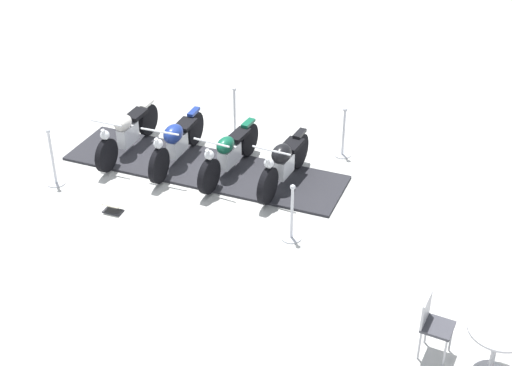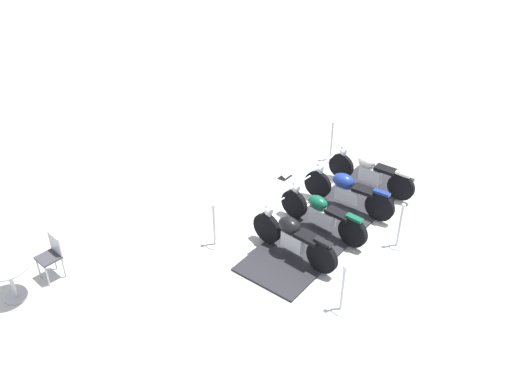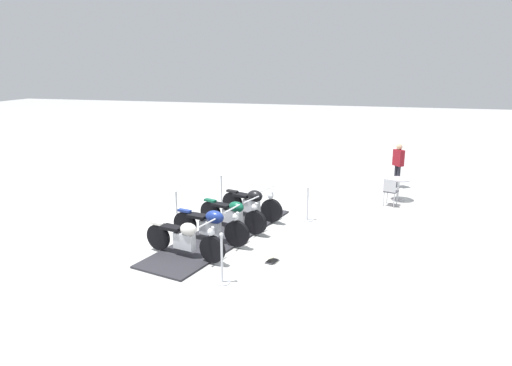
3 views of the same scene
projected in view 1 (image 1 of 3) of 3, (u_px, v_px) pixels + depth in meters
name	position (u px, v px, depth m)	size (l,w,h in m)	color
ground_plane	(204.00, 169.00, 14.24)	(80.00, 80.00, 0.00)	silver
display_platform	(204.00, 168.00, 14.22)	(5.48, 1.45, 0.05)	#28282D
motorcycle_cream	(127.00, 132.00, 14.46)	(2.23, 0.81, 0.97)	black
motorcycle_navy	(176.00, 141.00, 14.10)	(2.24, 0.81, 1.00)	black
motorcycle_forest	(229.00, 153.00, 13.79)	(2.14, 0.96, 0.97)	black
motorcycle_black	(283.00, 162.00, 13.42)	(2.02, 0.90, 1.00)	black
stanchion_right_front	(54.00, 167.00, 13.58)	(0.34, 0.34, 1.15)	silver
stanchion_right_rear	(292.00, 223.00, 12.13)	(0.35, 0.35, 1.05)	silver
stanchion_left_rear	(343.00, 141.00, 14.53)	(0.34, 0.34, 1.05)	silver
stanchion_left_mid	(235.00, 119.00, 15.24)	(0.31, 0.31, 1.09)	silver
info_placard	(113.00, 209.00, 12.93)	(0.29, 0.39, 0.19)	#333338
cafe_table	(496.00, 341.00, 9.42)	(0.78, 0.78, 0.76)	#B7B7BC
cafe_chair_near_table	(433.00, 323.00, 9.75)	(0.51, 0.51, 0.92)	#B7B7BC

